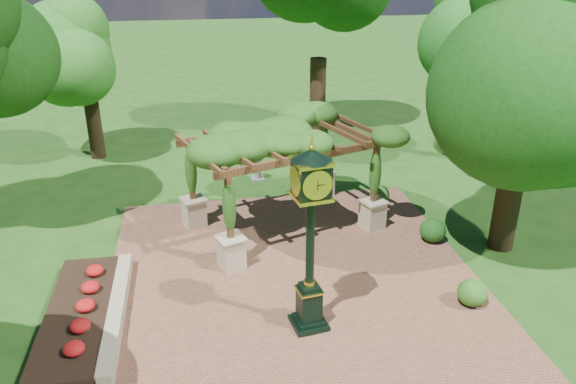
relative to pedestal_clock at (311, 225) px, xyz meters
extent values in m
plane|color=#1E4714|center=(0.02, 0.58, -2.74)|extent=(120.00, 120.00, 0.00)
cube|color=brown|center=(0.02, 1.58, -2.72)|extent=(10.00, 12.00, 0.04)
cube|color=#C6B793|center=(-4.58, 1.08, -2.54)|extent=(0.35, 5.00, 0.40)
cube|color=red|center=(-5.48, 1.08, -2.56)|extent=(1.50, 5.00, 0.36)
cube|color=black|center=(0.00, 0.00, -2.64)|extent=(0.92, 0.92, 0.12)
cube|color=black|center=(0.00, 0.00, -2.10)|extent=(0.57, 0.57, 0.90)
cube|color=yellow|center=(0.00, 0.00, -1.70)|extent=(0.64, 0.64, 0.04)
cylinder|color=black|center=(0.00, 0.00, -0.40)|extent=(0.23, 0.23, 2.31)
cube|color=black|center=(0.00, 0.00, 1.11)|extent=(0.80, 0.80, 0.70)
cylinder|color=beige|center=(0.06, -0.35, 1.11)|extent=(0.60, 0.12, 0.60)
cone|color=black|center=(0.00, 0.00, 1.66)|extent=(1.03, 1.03, 0.25)
sphere|color=yellow|center=(0.00, 0.00, 1.81)|extent=(0.14, 0.14, 0.14)
cube|color=beige|center=(-1.61, 3.01, -2.26)|extent=(0.82, 0.82, 0.89)
cube|color=brown|center=(-1.61, 3.01, -0.85)|extent=(0.20, 0.20, 1.83)
cube|color=beige|center=(3.05, 4.67, -2.26)|extent=(0.82, 0.82, 0.89)
cube|color=brown|center=(3.05, 4.67, -0.85)|extent=(0.20, 0.20, 1.83)
cube|color=beige|center=(-2.60, 5.81, -2.26)|extent=(0.82, 0.82, 0.89)
cube|color=brown|center=(-2.60, 5.81, -0.85)|extent=(0.20, 0.20, 1.83)
cube|color=beige|center=(2.06, 7.46, -2.26)|extent=(0.82, 0.82, 0.89)
cube|color=brown|center=(2.06, 7.46, -0.85)|extent=(0.20, 0.20, 1.83)
cube|color=brown|center=(0.72, 3.84, 0.14)|extent=(5.45, 2.05, 0.22)
cube|color=brown|center=(-0.27, 6.64, 0.14)|extent=(5.45, 2.05, 0.22)
ellipsoid|color=#265418|center=(0.22, 5.24, 0.41)|extent=(6.60, 5.28, 0.99)
cube|color=gray|center=(-0.11, 9.34, -2.70)|extent=(0.48, 0.48, 0.09)
cylinder|color=gray|center=(-0.11, 9.34, -2.31)|extent=(0.25, 0.25, 0.79)
cylinder|color=gray|center=(-0.11, 9.34, -1.90)|extent=(0.46, 0.46, 0.04)
ellipsoid|color=#2D631C|center=(4.25, 0.14, -2.36)|extent=(0.97, 0.97, 0.68)
ellipsoid|color=#194914|center=(4.60, 3.46, -2.34)|extent=(1.02, 1.02, 0.72)
ellipsoid|color=#245518|center=(3.88, 6.43, -2.39)|extent=(0.91, 0.91, 0.62)
cylinder|color=black|center=(-6.58, 13.04, -1.48)|extent=(0.61, 0.61, 2.53)
ellipsoid|color=#27621C|center=(-6.58, 13.04, 1.79)|extent=(3.40, 3.40, 4.00)
cylinder|color=#382516|center=(3.52, 15.03, -0.97)|extent=(0.77, 0.77, 3.56)
cylinder|color=black|center=(8.89, 10.18, -1.26)|extent=(0.61, 0.61, 2.98)
ellipsoid|color=#1E5F1B|center=(8.89, 10.18, 2.58)|extent=(4.34, 4.34, 4.70)
cylinder|color=#322414|center=(6.54, 2.83, -1.02)|extent=(0.74, 0.74, 3.45)
ellipsoid|color=#154310|center=(6.54, 2.83, 3.42)|extent=(4.81, 4.81, 5.44)
camera|label=1|loc=(-2.36, -10.81, 5.72)|focal=35.00mm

